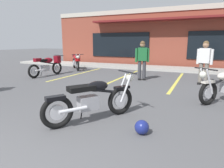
# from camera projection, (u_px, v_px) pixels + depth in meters

# --- Properties ---
(ground_plane) EXTENTS (80.00, 80.00, 0.00)m
(ground_plane) POSITION_uv_depth(u_px,v_px,m) (112.00, 103.00, 5.40)
(ground_plane) COLOR #515154
(sidewalk_kerb) EXTENTS (22.00, 1.80, 0.14)m
(sidewalk_kerb) POSITION_uv_depth(u_px,v_px,m) (163.00, 68.00, 12.14)
(sidewalk_kerb) COLOR #A8A59E
(sidewalk_kerb) RESTS_ON ground_plane
(brick_storefront_building) EXTENTS (16.88, 5.94, 3.83)m
(brick_storefront_building) POSITION_uv_depth(u_px,v_px,m) (173.00, 38.00, 15.09)
(brick_storefront_building) COLOR brown
(brick_storefront_building) RESTS_ON ground_plane
(painted_stall_lines) EXTENTS (7.57, 4.80, 0.01)m
(painted_stall_lines) POSITION_uv_depth(u_px,v_px,m) (148.00, 79.00, 8.94)
(painted_stall_lines) COLOR #DBCC4C
(painted_stall_lines) RESTS_ON ground_plane
(motorcycle_foreground_classic) EXTENTS (1.39, 1.84, 0.98)m
(motorcycle_foreground_classic) POSITION_uv_depth(u_px,v_px,m) (93.00, 99.00, 4.10)
(motorcycle_foreground_classic) COLOR black
(motorcycle_foreground_classic) RESTS_ON ground_plane
(motorcycle_red_sportbike) EXTENTS (0.68, 2.11, 0.98)m
(motorcycle_red_sportbike) POSITION_uv_depth(u_px,v_px,m) (48.00, 65.00, 9.78)
(motorcycle_red_sportbike) COLOR black
(motorcycle_red_sportbike) RESTS_ON ground_plane
(motorcycle_blue_standard) EXTENTS (1.60, 1.70, 0.98)m
(motorcycle_blue_standard) POSITION_uv_depth(u_px,v_px,m) (76.00, 61.00, 11.95)
(motorcycle_blue_standard) COLOR black
(motorcycle_blue_standard) RESTS_ON ground_plane
(person_in_black_shirt) EXTENTS (0.60, 0.36, 1.68)m
(person_in_black_shirt) POSITION_uv_depth(u_px,v_px,m) (205.00, 60.00, 7.61)
(person_in_black_shirt) COLOR black
(person_in_black_shirt) RESTS_ON ground_plane
(person_in_shorts_foreground) EXTENTS (0.60, 0.37, 1.68)m
(person_in_shorts_foreground) POSITION_uv_depth(u_px,v_px,m) (142.00, 58.00, 8.52)
(person_in_shorts_foreground) COLOR black
(person_in_shorts_foreground) RESTS_ON ground_plane
(helmet_on_pavement) EXTENTS (0.26, 0.26, 0.26)m
(helmet_on_pavement) POSITION_uv_depth(u_px,v_px,m) (142.00, 127.00, 3.54)
(helmet_on_pavement) COLOR navy
(helmet_on_pavement) RESTS_ON ground_plane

